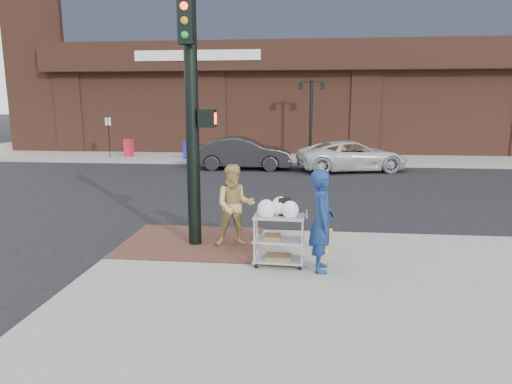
# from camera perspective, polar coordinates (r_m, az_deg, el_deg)

# --- Properties ---
(ground) EXTENTS (220.00, 220.00, 0.00)m
(ground) POSITION_cam_1_polar(r_m,az_deg,el_deg) (8.73, -5.57, -9.06)
(ground) COLOR black
(ground) RESTS_ON ground
(sidewalk_far) EXTENTS (65.00, 36.00, 0.15)m
(sidewalk_far) POSITION_cam_1_polar(r_m,az_deg,el_deg) (41.56, 21.24, 6.29)
(sidewalk_far) COLOR gray
(sidewalk_far) RESTS_ON ground
(brick_curb_ramp) EXTENTS (2.80, 2.40, 0.01)m
(brick_curb_ramp) POSITION_cam_1_polar(r_m,az_deg,el_deg) (9.64, -8.03, -6.18)
(brick_curb_ramp) COLOR #4F2E25
(brick_curb_ramp) RESTS_ON sidewalk_near
(lamp_post) EXTENTS (1.32, 0.22, 4.00)m
(lamp_post) POSITION_cam_1_polar(r_m,az_deg,el_deg) (24.03, 6.89, 10.09)
(lamp_post) COLOR black
(lamp_post) RESTS_ON sidewalk_far
(parking_sign) EXTENTS (0.05, 0.05, 2.20)m
(parking_sign) POSITION_cam_1_polar(r_m,az_deg,el_deg) (25.24, -17.91, 6.57)
(parking_sign) COLOR black
(parking_sign) RESTS_ON sidewalk_far
(traffic_signal_pole) EXTENTS (0.61, 0.51, 5.00)m
(traffic_signal_pole) POSITION_cam_1_polar(r_m,az_deg,el_deg) (9.06, -7.92, 9.93)
(traffic_signal_pole) COLOR black
(traffic_signal_pole) RESTS_ON sidewalk_near
(woman_blue) EXTENTS (0.43, 0.65, 1.76)m
(woman_blue) POSITION_cam_1_polar(r_m,az_deg,el_deg) (7.83, 8.22, -3.58)
(woman_blue) COLOR navy
(woman_blue) RESTS_ON sidewalk_near
(pedestrian_tan) EXTENTS (0.91, 0.77, 1.66)m
(pedestrian_tan) POSITION_cam_1_polar(r_m,az_deg,el_deg) (9.14, -2.67, -1.70)
(pedestrian_tan) COLOR tan
(pedestrian_tan) RESTS_ON sidewalk_near
(sedan_dark) EXTENTS (4.49, 1.68, 1.46)m
(sedan_dark) POSITION_cam_1_polar(r_m,az_deg,el_deg) (20.96, -1.61, 4.86)
(sedan_dark) COLOR black
(sedan_dark) RESTS_ON ground
(minivan_white) EXTENTS (5.27, 3.42, 1.35)m
(minivan_white) POSITION_cam_1_polar(r_m,az_deg,el_deg) (20.79, 11.90, 4.42)
(minivan_white) COLOR silver
(minivan_white) RESTS_ON ground
(utility_cart) EXTENTS (0.90, 0.53, 1.23)m
(utility_cart) POSITION_cam_1_polar(r_m,az_deg,el_deg) (8.07, 2.87, -5.43)
(utility_cart) COLOR #96959A
(utility_cart) RESTS_ON sidewalk_near
(fire_hydrant) EXTENTS (0.36, 0.25, 0.77)m
(fire_hydrant) POSITION_cam_1_polar(r_m,az_deg,el_deg) (8.99, 8.35, -4.88)
(fire_hydrant) COLOR yellow
(fire_hydrant) RESTS_ON sidewalk_near
(newsbox_red) EXTENTS (0.47, 0.45, 0.94)m
(newsbox_red) POSITION_cam_1_polar(r_m,az_deg,el_deg) (25.59, -15.63, 5.33)
(newsbox_red) COLOR red
(newsbox_red) RESTS_ON sidewalk_far
(newsbox_blue) EXTENTS (0.48, 0.46, 0.90)m
(newsbox_blue) POSITION_cam_1_polar(r_m,az_deg,el_deg) (23.94, -8.52, 5.20)
(newsbox_blue) COLOR #18259E
(newsbox_blue) RESTS_ON sidewalk_far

